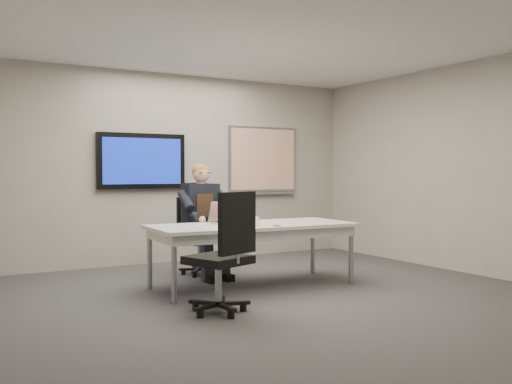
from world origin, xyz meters
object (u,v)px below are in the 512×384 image
conference_table (253,231)px  office_chair_near (222,276)px  office_chair_far (198,250)px  seated_person (207,232)px  laptop (226,218)px

conference_table → office_chair_near: 1.35m
conference_table → office_chair_far: 1.14m
conference_table → seated_person: bearing=107.4°
office_chair_far → office_chair_near: bearing=-119.6°
laptop → office_chair_far: bearing=87.1°
office_chair_far → office_chair_near: office_chair_near is taller
conference_table → laptop: bearing=130.5°
office_chair_far → seated_person: 0.37m
laptop → conference_table: bearing=-56.1°
conference_table → laptop: 0.37m
conference_table → office_chair_far: bearing=104.3°
conference_table → office_chair_near: size_ratio=2.09×
conference_table → seated_person: 0.83m
office_chair_near → seated_person: bearing=-130.8°
conference_table → office_chair_far: size_ratio=2.40×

